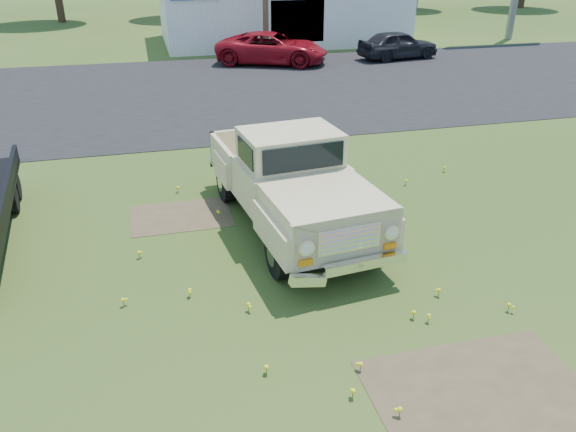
% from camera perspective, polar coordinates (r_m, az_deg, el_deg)
% --- Properties ---
extents(ground, '(140.00, 140.00, 0.00)m').
position_cam_1_polar(ground, '(10.01, 2.41, -7.33)').
color(ground, '#314C18').
rests_on(ground, ground).
extents(asphalt_lot, '(90.00, 14.00, 0.02)m').
position_cam_1_polar(asphalt_lot, '(23.76, -8.18, 12.44)').
color(asphalt_lot, black).
rests_on(asphalt_lot, ground).
extents(dirt_patch_a, '(3.00, 2.00, 0.01)m').
position_cam_1_polar(dirt_patch_a, '(8.42, 18.89, -16.50)').
color(dirt_patch_a, '#4B3F28').
rests_on(dirt_patch_a, ground).
extents(dirt_patch_b, '(2.20, 1.60, 0.01)m').
position_cam_1_polar(dirt_patch_b, '(12.74, -10.80, -0.01)').
color(dirt_patch_b, '#4B3F28').
rests_on(dirt_patch_b, ground).
extents(commercial_building, '(14.20, 8.20, 4.15)m').
position_cam_1_polar(commercial_building, '(36.14, -0.78, 20.70)').
color(commercial_building, silver).
rests_on(commercial_building, ground).
extents(vintage_pickup_truck, '(2.94, 6.10, 2.13)m').
position_cam_1_polar(vintage_pickup_truck, '(11.64, 0.23, 3.68)').
color(vintage_pickup_truck, beige).
rests_on(vintage_pickup_truck, ground).
extents(red_pickup, '(6.00, 4.43, 1.51)m').
position_cam_1_polar(red_pickup, '(28.94, -1.65, 16.65)').
color(red_pickup, maroon).
rests_on(red_pickup, ground).
extents(dark_sedan, '(4.39, 2.28, 1.43)m').
position_cam_1_polar(dark_sedan, '(30.77, 11.11, 16.69)').
color(dark_sedan, black).
rests_on(dark_sedan, ground).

